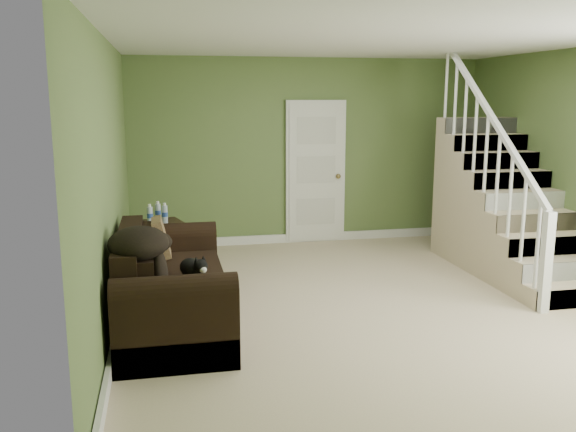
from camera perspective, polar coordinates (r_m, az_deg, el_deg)
name	(u,v)px	position (r m, az deg, el deg)	size (l,w,h in m)	color
floor	(370,302)	(6.35, 7.65, -7.98)	(5.00, 5.50, 0.01)	tan
ceiling	(377,39)	(6.03, 8.31, 16.09)	(5.00, 5.50, 0.01)	white
wall_back	(308,152)	(8.68, 1.90, 6.04)	(5.00, 0.04, 2.60)	#5C763F
wall_front	(541,239)	(3.62, 22.59, -1.97)	(5.00, 0.04, 2.60)	#5C763F
wall_left	(110,183)	(5.73, -16.36, 2.98)	(0.04, 5.50, 2.60)	#5C763F
baseboard_back	(308,237)	(8.85, 1.90, -2.00)	(5.00, 0.04, 0.12)	white
baseboard_left	(120,313)	(6.02, -15.42, -8.77)	(0.04, 5.50, 0.12)	white
door	(316,172)	(8.69, 2.61, 4.09)	(0.86, 0.12, 2.02)	white
staircase	(501,215)	(7.87, 19.27, 0.05)	(1.00, 2.51, 2.82)	tan
sofa	(168,289)	(5.72, -11.15, -6.75)	(0.95, 2.21, 0.87)	black
side_table	(159,250)	(7.14, -11.94, -3.15)	(0.67, 0.67, 0.89)	black
cat	(193,269)	(5.48, -8.92, -4.91)	(0.33, 0.50, 0.24)	black
banana	(181,284)	(5.30, -9.94, -6.25)	(0.05, 0.18, 0.05)	yellow
throw_pillow	(161,237)	(6.31, -11.77, -1.98)	(0.10, 0.39, 0.39)	#513820
throw_blanket	(138,243)	(5.06, -13.82, -2.49)	(0.48, 0.63, 0.26)	black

